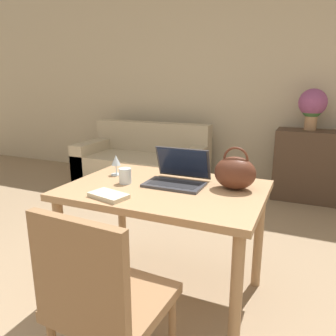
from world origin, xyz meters
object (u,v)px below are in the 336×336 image
object	(u,v)px
couch	(143,165)
handbag	(235,173)
drinking_glass	(125,176)
wine_glass	(116,162)
chair	(102,298)
flower_vase	(312,105)
laptop	(178,174)

from	to	relation	value
couch	handbag	world-z (taller)	handbag
drinking_glass	wine_glass	bearing A→B (deg)	137.63
chair	drinking_glass	world-z (taller)	chair
handbag	flower_vase	world-z (taller)	flower_vase
handbag	wine_glass	bearing A→B (deg)	-178.55
chair	flower_vase	xyz separation A→B (m)	(0.68, 3.15, 0.59)
chair	couch	size ratio (longest dim) A/B	0.54
chair	wine_glass	distance (m)	1.06
couch	drinking_glass	size ratio (longest dim) A/B	17.51
flower_vase	handbag	bearing A→B (deg)	-99.30
couch	drinking_glass	xyz separation A→B (m)	(0.98, -2.07, 0.50)
chair	wine_glass	xyz separation A→B (m)	(-0.48, 0.88, 0.32)
laptop	wine_glass	xyz separation A→B (m)	(-0.45, 0.00, 0.03)
chair	wine_glass	world-z (taller)	chair
drinking_glass	chair	bearing A→B (deg)	-66.09
handbag	drinking_glass	bearing A→B (deg)	-166.03
wine_glass	handbag	size ratio (longest dim) A/B	0.55
wine_glass	flower_vase	xyz separation A→B (m)	(1.17, 2.26, 0.27)
chair	drinking_glass	distance (m)	0.86
chair	drinking_glass	xyz separation A→B (m)	(-0.33, 0.74, 0.28)
wine_glass	flower_vase	world-z (taller)	flower_vase
flower_vase	drinking_glass	bearing A→B (deg)	-112.86
drinking_glass	handbag	xyz separation A→B (m)	(0.65, 0.16, 0.05)
laptop	couch	bearing A→B (deg)	123.58
chair	flower_vase	size ratio (longest dim) A/B	1.94
drinking_glass	flower_vase	bearing A→B (deg)	67.14
chair	laptop	world-z (taller)	laptop
drinking_glass	handbag	world-z (taller)	handbag
laptop	handbag	world-z (taller)	handbag
drinking_glass	flower_vase	distance (m)	2.63
handbag	flower_vase	distance (m)	2.29
wine_glass	flower_vase	size ratio (longest dim) A/B	0.30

